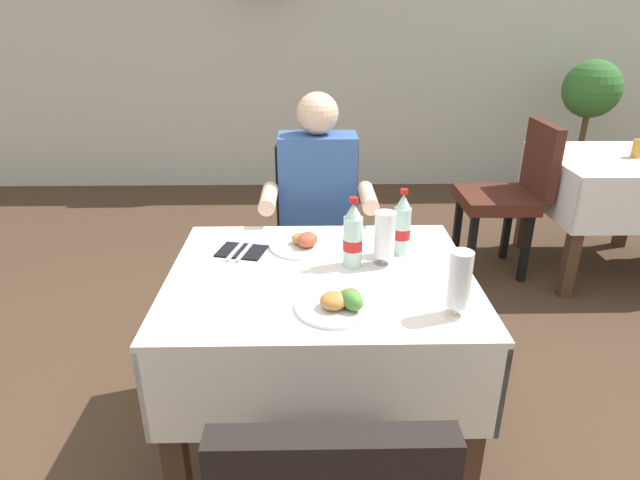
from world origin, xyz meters
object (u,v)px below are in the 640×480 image
cola_bottle_secondary (402,226)px  main_dining_table (321,317)px  chair_far_diner_seat (317,234)px  background_chair_left (511,189)px  background_table_tumbler (638,148)px  seated_diner_far (318,213)px  napkin_cutlery_set (242,251)px  cola_bottle_primary (353,237)px  beer_glass_middle (384,238)px  background_dining_table (611,187)px  potted_plant_corner (587,112)px  beer_glass_left (459,284)px  plate_far_diner (303,243)px  plate_near_camera (340,303)px

cola_bottle_secondary → main_dining_table: bearing=-152.6°
chair_far_diner_seat → background_chair_left: same height
chair_far_diner_seat → background_table_tumbler: 2.10m
main_dining_table → seated_diner_far: (0.00, 0.71, 0.13)m
seated_diner_far → napkin_cutlery_set: seated_diner_far is taller
cola_bottle_primary → background_chair_left: size_ratio=0.26×
beer_glass_middle → background_dining_table: beer_glass_middle is taller
cola_bottle_secondary → potted_plant_corner: 3.36m
beer_glass_left → napkin_cutlery_set: bearing=146.3°
chair_far_diner_seat → cola_bottle_secondary: size_ratio=3.88×
main_dining_table → beer_glass_left: 0.56m
cola_bottle_primary → background_chair_left: 1.86m
main_dining_table → seated_diner_far: seated_diner_far is taller
main_dining_table → background_table_tumbler: 2.49m
main_dining_table → chair_far_diner_seat: (0.00, 0.82, -0.02)m
plate_far_diner → beer_glass_left: size_ratio=1.20×
cola_bottle_secondary → background_chair_left: cola_bottle_secondary is taller
seated_diner_far → beer_glass_middle: (0.22, -0.65, 0.15)m
seated_diner_far → background_chair_left: seated_diner_far is taller
main_dining_table → chair_far_diner_seat: 0.82m
seated_diner_far → potted_plant_corner: seated_diner_far is taller
napkin_cutlery_set → background_table_tumbler: (2.26, 1.34, 0.05)m
beer_glass_middle → background_chair_left: 1.79m
seated_diner_far → cola_bottle_primary: seated_diner_far is taller
seated_diner_far → background_table_tumbler: (1.96, 0.80, 0.10)m
seated_diner_far → plate_far_diner: bearing=-97.1°
plate_near_camera → background_chair_left: bearing=56.3°
cola_bottle_primary → background_table_tumbler: cola_bottle_primary is taller
plate_far_diner → background_dining_table: (1.92, 1.30, -0.21)m
background_dining_table → beer_glass_left: bearing=-129.1°
main_dining_table → potted_plant_corner: size_ratio=0.86×
cola_bottle_primary → seated_diner_far: bearing=99.7°
background_table_tumbler → beer_glass_middle: bearing=-140.2°
napkin_cutlery_set → background_chair_left: (1.52, 1.34, -0.21)m
plate_near_camera → beer_glass_left: (0.34, -0.04, 0.08)m
beer_glass_middle → background_table_tumbler: 2.27m
background_table_tumbler → potted_plant_corner: potted_plant_corner is taller
main_dining_table → seated_diner_far: bearing=89.9°
background_dining_table → potted_plant_corner: 1.43m
main_dining_table → background_chair_left: bearing=51.0°
plate_near_camera → beer_glass_middle: 0.36m
plate_near_camera → cola_bottle_secondary: cola_bottle_secondary is taller
cola_bottle_primary → potted_plant_corner: potted_plant_corner is taller
beer_glass_left → background_chair_left: size_ratio=0.21×
beer_glass_middle → background_chair_left: background_chair_left is taller
potted_plant_corner → main_dining_table: bearing=-129.0°
beer_glass_left → background_dining_table: (1.46, 1.80, -0.30)m
cola_bottle_secondary → background_table_tumbler: cola_bottle_secondary is taller
seated_diner_far → cola_bottle_secondary: seated_diner_far is taller
plate_far_diner → napkin_cutlery_set: 0.23m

